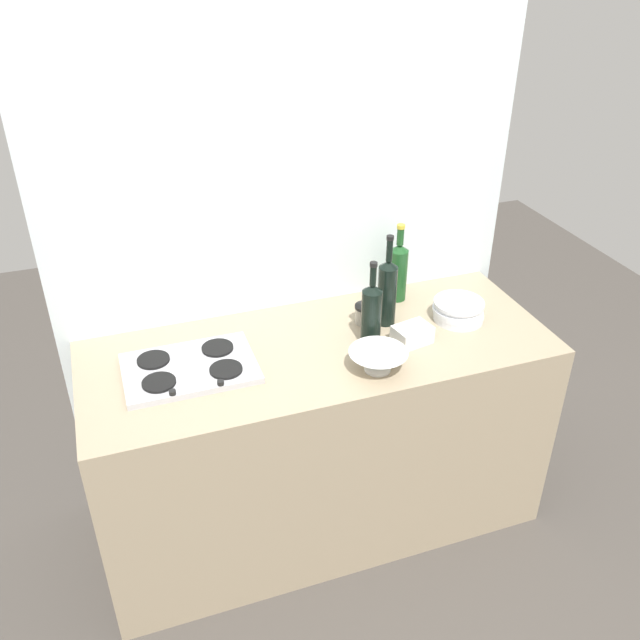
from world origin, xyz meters
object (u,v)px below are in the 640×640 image
Objects in this scene: wine_bottle_mid_left at (387,291)px; mixing_bowl at (378,360)px; condiment_jar_front at (364,314)px; butter_dish at (412,334)px; plate_stack at (458,310)px; wine_bottle_leftmost at (371,313)px; wine_bottle_mid_right at (398,270)px; stovetop_hob at (190,368)px.

wine_bottle_mid_left is 0.35m from mixing_bowl.
wine_bottle_mid_left is 4.74× the size of condiment_jar_front.
condiment_jar_front is at bearing 121.31° from butter_dish.
plate_stack is 1.50× the size of butter_dish.
plate_stack is at bearing 6.71° from wine_bottle_leftmost.
condiment_jar_front is at bearing 76.01° from mixing_bowl.
plate_stack is at bearing 25.92° from mixing_bowl.
plate_stack is 0.55× the size of wine_bottle_mid_left.
wine_bottle_mid_left is 1.78× the size of mixing_bowl.
butter_dish is (0.15, -0.04, -0.10)m from wine_bottle_leftmost.
wine_bottle_mid_right reaches higher than condiment_jar_front.
stovetop_hob is 0.70m from wine_bottle_leftmost.
mixing_bowl is (-0.04, -0.17, -0.09)m from wine_bottle_leftmost.
stovetop_hob is at bearing -179.84° from plate_stack.
wine_bottle_leftmost is 0.37m from wine_bottle_mid_right.
plate_stack is 0.60× the size of wine_bottle_leftmost.
wine_bottle_mid_left is at bearing -19.32° from condiment_jar_front.
condiment_jar_front is (0.08, 0.32, -0.00)m from mixing_bowl.
mixing_bowl is (-0.45, -0.22, 0.00)m from plate_stack.
plate_stack is (1.09, 0.00, 0.03)m from stovetop_hob.
butter_dish is (0.04, -0.17, -0.11)m from wine_bottle_mid_left.
mixing_bowl is at bearing -118.86° from wine_bottle_mid_left.
wine_bottle_mid_right is at bearing 33.69° from condiment_jar_front.
wine_bottle_mid_left reaches higher than condiment_jar_front.
wine_bottle_mid_right is (0.93, 0.24, 0.12)m from stovetop_hob.
wine_bottle_mid_left is at bearing 45.72° from wine_bottle_leftmost.
wine_bottle_mid_left reaches higher than stovetop_hob.
stovetop_hob is at bearing -174.60° from wine_bottle_mid_left.
wine_bottle_mid_right is at bearing 49.71° from wine_bottle_leftmost.
wine_bottle_leftmost is 4.31× the size of condiment_jar_front.
condiment_jar_front is (-0.12, 0.19, 0.01)m from butter_dish.
plate_stack is at bearing 20.29° from butter_dish.
butter_dish reaches higher than stovetop_hob.
wine_bottle_leftmost is (-0.41, -0.05, 0.09)m from plate_stack.
butter_dish is (-0.09, -0.33, -0.10)m from wine_bottle_mid_right.
wine_bottle_mid_left is 0.21m from wine_bottle_mid_right.
plate_stack is 0.38m from condiment_jar_front.
wine_bottle_leftmost reaches higher than mixing_bowl.
mixing_bowl reaches higher than stovetop_hob.
plate_stack reaches higher than stovetop_hob.
stovetop_hob is at bearing 173.91° from butter_dish.
wine_bottle_leftmost is at bearing -173.29° from plate_stack.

